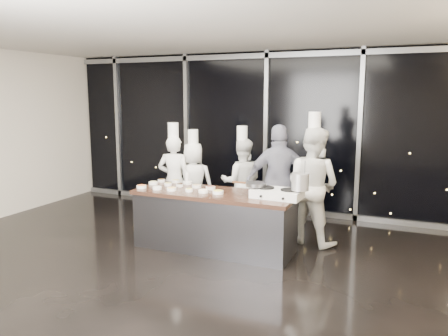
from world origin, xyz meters
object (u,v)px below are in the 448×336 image
object	(u,v)px
demo_counter	(214,220)
guest	(279,182)
stove	(277,193)
chef_far_left	(174,179)
stock_pot	(300,182)
chef_center	(242,181)
frying_pan	(255,184)
chef_left	(193,182)
chef_right	(312,185)

from	to	relation	value
demo_counter	guest	size ratio (longest dim) A/B	1.31
stove	guest	bearing A→B (deg)	107.35
chef_far_left	guest	size ratio (longest dim) A/B	0.99
stock_pot	chef_center	distance (m)	1.98
demo_counter	frying_pan	size ratio (longest dim) A/B	4.67
chef_far_left	chef_center	xyz separation A→B (m)	(1.13, 0.47, -0.04)
chef_far_left	guest	world-z (taller)	guest
chef_far_left	chef_left	size ratio (longest dim) A/B	1.08
frying_pan	chef_left	world-z (taller)	chef_left
chef_far_left	chef_left	bearing A→B (deg)	-151.60
chef_far_left	chef_left	xyz separation A→B (m)	(0.27, 0.24, -0.07)
stove	guest	world-z (taller)	guest
stove	chef_far_left	xyz separation A→B (m)	(-2.19, 0.89, -0.13)
stove	chef_center	xyz separation A→B (m)	(-1.06, 1.35, -0.16)
stove	chef_far_left	distance (m)	2.37
stock_pot	chef_far_left	distance (m)	2.70
demo_counter	chef_left	world-z (taller)	chef_left
chef_left	chef_right	xyz separation A→B (m)	(2.24, -0.25, 0.17)
chef_center	demo_counter	bearing A→B (deg)	70.46
chef_left	guest	xyz separation A→B (m)	(1.69, -0.22, 0.18)
chef_center	guest	xyz separation A→B (m)	(0.83, -0.45, 0.14)
chef_right	chef_far_left	bearing A→B (deg)	19.01
chef_center	frying_pan	bearing A→B (deg)	95.46
frying_pan	chef_left	distance (m)	1.97
frying_pan	stock_pot	size ratio (longest dim) A/B	2.21
stove	chef_right	xyz separation A→B (m)	(0.32, 0.87, -0.03)
chef_left	guest	distance (m)	1.72
chef_far_left	chef_left	distance (m)	0.37
frying_pan	guest	distance (m)	0.91
chef_left	chef_right	distance (m)	2.26
frying_pan	chef_center	world-z (taller)	chef_center
demo_counter	chef_far_left	distance (m)	1.57
frying_pan	chef_right	size ratio (longest dim) A/B	0.25
demo_counter	stove	distance (m)	1.11
chef_right	frying_pan	bearing A→B (deg)	72.34
chef_far_left	chef_center	size ratio (longest dim) A/B	1.03
stove	chef_far_left	size ratio (longest dim) A/B	0.39
stove	stock_pot	bearing A→B (deg)	1.11
chef_right	stock_pot	bearing A→B (deg)	110.04
stock_pot	chef_right	bearing A→B (deg)	90.78
demo_counter	chef_center	xyz separation A→B (m)	(-0.08, 1.38, 0.35)
chef_left	chef_center	distance (m)	0.89
stock_pot	guest	size ratio (longest dim) A/B	0.13
chef_right	guest	bearing A→B (deg)	16.09
demo_counter	guest	distance (m)	1.29
stock_pot	chef_left	world-z (taller)	chef_left
chef_left	chef_center	size ratio (longest dim) A/B	0.96
chef_left	guest	size ratio (longest dim) A/B	0.92
frying_pan	chef_far_left	world-z (taller)	chef_far_left
stove	chef_center	distance (m)	1.73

